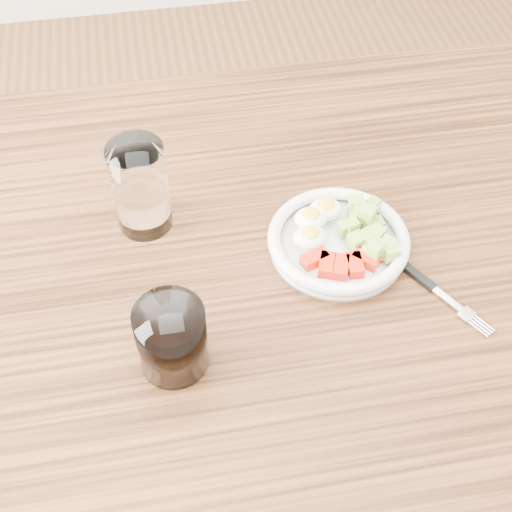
% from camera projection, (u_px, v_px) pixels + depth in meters
% --- Properties ---
extents(ground, '(4.00, 4.00, 0.00)m').
position_uv_depth(ground, '(262.00, 506.00, 1.50)').
color(ground, brown).
rests_on(ground, ground).
extents(dining_table, '(1.50, 0.90, 0.77)m').
position_uv_depth(dining_table, '(264.00, 322.00, 0.99)').
color(dining_table, brown).
rests_on(dining_table, ground).
extents(bowl, '(0.19, 0.19, 0.05)m').
position_uv_depth(bowl, '(339.00, 239.00, 0.93)').
color(bowl, white).
rests_on(bowl, dining_table).
extents(fork, '(0.10, 0.16, 0.01)m').
position_uv_depth(fork, '(423.00, 280.00, 0.90)').
color(fork, black).
rests_on(fork, dining_table).
extents(water_glass, '(0.07, 0.07, 0.13)m').
position_uv_depth(water_glass, '(140.00, 188.00, 0.92)').
color(water_glass, white).
rests_on(water_glass, dining_table).
extents(coffee_glass, '(0.08, 0.08, 0.09)m').
position_uv_depth(coffee_glass, '(172.00, 339.00, 0.79)').
color(coffee_glass, white).
rests_on(coffee_glass, dining_table).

